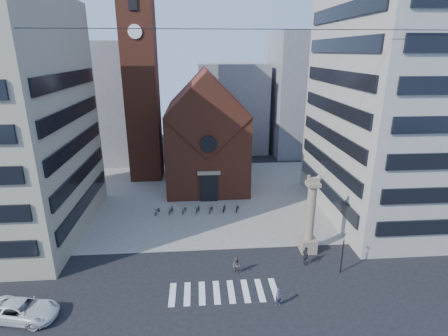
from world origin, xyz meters
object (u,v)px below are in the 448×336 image
(traffic_light, at_px, (343,252))
(pedestrian_0, at_px, (279,297))
(lion_column, at_px, (310,222))
(pedestrian_2, at_px, (306,256))
(pedestrian_1, at_px, (236,266))
(white_car, at_px, (22,310))
(scooter_0, at_px, (157,211))

(traffic_light, relative_size, pedestrian_0, 2.63)
(traffic_light, bearing_deg, lion_column, 116.46)
(traffic_light, relative_size, pedestrian_2, 2.19)
(pedestrian_1, bearing_deg, traffic_light, 45.17)
(lion_column, bearing_deg, traffic_light, -63.54)
(traffic_light, bearing_deg, pedestrian_2, 152.12)
(white_car, bearing_deg, traffic_light, -71.56)
(white_car, height_order, pedestrian_1, pedestrian_1)
(pedestrian_1, bearing_deg, scooter_0, 171.94)
(lion_column, xyz_separation_m, pedestrian_0, (-5.04, -8.09, -2.64))
(pedestrian_2, bearing_deg, traffic_light, -124.44)
(pedestrian_0, bearing_deg, white_car, 171.67)
(white_car, distance_m, scooter_0, 20.26)
(pedestrian_0, distance_m, scooter_0, 21.90)
(pedestrian_0, xyz_separation_m, pedestrian_1, (-3.01, 4.73, 0.03))
(lion_column, distance_m, pedestrian_1, 9.10)
(traffic_light, height_order, pedestrian_1, traffic_light)
(scooter_0, bearing_deg, pedestrian_1, -39.31)
(pedestrian_1, bearing_deg, lion_column, 71.47)
(lion_column, relative_size, scooter_0, 5.15)
(pedestrian_2, bearing_deg, scooter_0, 44.89)
(lion_column, bearing_deg, pedestrian_1, -157.36)
(white_car, relative_size, pedestrian_2, 2.88)
(lion_column, bearing_deg, white_car, -162.78)
(lion_column, xyz_separation_m, scooter_0, (-16.95, 10.29, -2.96))
(white_car, height_order, pedestrian_2, pedestrian_2)
(lion_column, height_order, pedestrian_1, lion_column)
(pedestrian_1, distance_m, pedestrian_2, 7.10)
(pedestrian_0, bearing_deg, traffic_light, 22.16)
(pedestrian_0, bearing_deg, pedestrian_2, 46.61)
(white_car, bearing_deg, pedestrian_2, -67.03)
(pedestrian_2, height_order, scooter_0, pedestrian_2)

